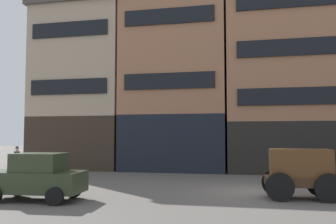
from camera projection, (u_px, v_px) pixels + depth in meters
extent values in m
plane|color=#605B56|center=(257.00, 192.00, 15.86)|extent=(120.00, 120.00, 0.00)
cube|color=#33281E|center=(84.00, 143.00, 28.10)|extent=(7.05, 5.28, 3.92)
cube|color=tan|center=(85.00, 65.00, 28.51)|extent=(7.05, 5.28, 8.46)
cube|color=#47423D|center=(86.00, 10.00, 28.81)|extent=(7.55, 5.78, 0.50)
cube|color=black|center=(68.00, 87.00, 25.74)|extent=(5.92, 0.12, 1.10)
cube|color=black|center=(69.00, 29.00, 26.02)|extent=(5.92, 0.12, 1.10)
cube|color=black|center=(176.00, 143.00, 26.56)|extent=(7.50, 5.28, 3.98)
cube|color=#9E6B4C|center=(176.00, 57.00, 26.98)|extent=(7.50, 5.28, 9.00)
cube|color=black|center=(169.00, 81.00, 24.20)|extent=(6.30, 0.12, 1.10)
cube|color=black|center=(169.00, 16.00, 24.50)|extent=(6.30, 0.12, 1.10)
cube|color=black|center=(290.00, 147.00, 24.85)|extent=(8.40, 5.28, 3.43)
cube|color=#9E6B4C|center=(287.00, 35.00, 25.38)|extent=(8.40, 5.28, 12.54)
cube|color=black|center=(294.00, 96.00, 22.43)|extent=(7.05, 0.12, 1.10)
cube|color=black|center=(293.00, 47.00, 22.64)|extent=(7.05, 0.12, 1.10)
cube|color=#3D2819|center=(301.00, 181.00, 14.13)|extent=(2.76, 1.43, 0.36)
cube|color=brown|center=(300.00, 163.00, 14.17)|extent=(2.35, 1.21, 1.10)
cube|color=#3D2819|center=(331.00, 170.00, 13.97)|extent=(0.45, 1.06, 0.50)
cylinder|color=black|center=(320.00, 183.00, 14.67)|extent=(1.10, 0.13, 1.10)
cylinder|color=black|center=(330.00, 188.00, 13.27)|extent=(1.10, 0.13, 1.10)
cylinder|color=black|center=(275.00, 182.00, 14.96)|extent=(1.10, 0.13, 1.10)
cylinder|color=black|center=(280.00, 187.00, 13.56)|extent=(1.10, 0.13, 1.10)
cube|color=#2D3823|center=(35.00, 182.00, 13.81)|extent=(3.80, 1.84, 0.80)
cube|color=#2D3823|center=(40.00, 162.00, 13.84)|extent=(1.89, 1.56, 0.70)
cube|color=silver|center=(19.00, 165.00, 13.95)|extent=(0.42, 1.33, 0.56)
cylinder|color=black|center=(19.00, 188.00, 14.79)|extent=(0.67, 0.22, 0.66)
cylinder|color=black|center=(55.00, 196.00, 12.78)|extent=(0.67, 0.22, 0.66)
cylinder|color=black|center=(74.00, 189.00, 14.44)|extent=(0.67, 0.22, 0.66)
cylinder|color=#38332D|center=(15.00, 167.00, 23.66)|extent=(0.16, 0.16, 0.85)
cylinder|color=#38332D|center=(18.00, 167.00, 23.62)|extent=(0.16, 0.16, 0.85)
cylinder|color=#38332D|center=(17.00, 156.00, 23.69)|extent=(0.47, 0.47, 0.62)
sphere|color=tan|center=(17.00, 149.00, 23.72)|extent=(0.22, 0.22, 0.22)
cylinder|color=#38332D|center=(17.00, 148.00, 23.73)|extent=(0.28, 0.28, 0.02)
cylinder|color=#38332D|center=(17.00, 147.00, 23.73)|extent=(0.18, 0.18, 0.09)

